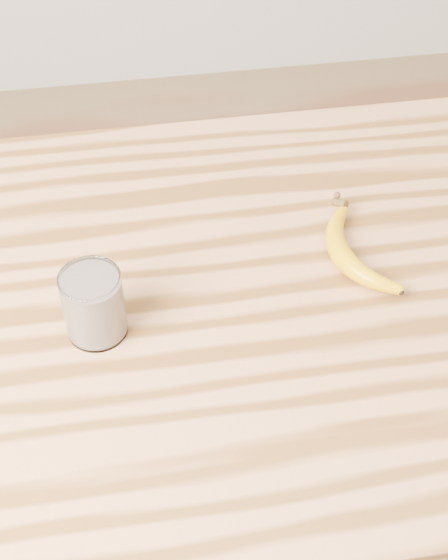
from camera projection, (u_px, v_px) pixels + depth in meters
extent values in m
plane|color=olive|center=(295.00, 558.00, 1.73)|extent=(4.00, 4.00, 0.00)
cube|color=#B37749|center=(337.00, 288.00, 1.09)|extent=(1.20, 0.80, 0.04)
cylinder|color=brown|center=(14.00, 348.00, 1.59)|extent=(0.06, 0.06, 0.86)
cylinder|color=white|center=(94.00, 305.00, 0.98)|extent=(0.08, 0.08, 0.10)
torus|color=white|center=(89.00, 278.00, 0.94)|extent=(0.08, 0.08, 0.00)
cylinder|color=beige|center=(94.00, 306.00, 0.98)|extent=(0.07, 0.07, 0.09)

